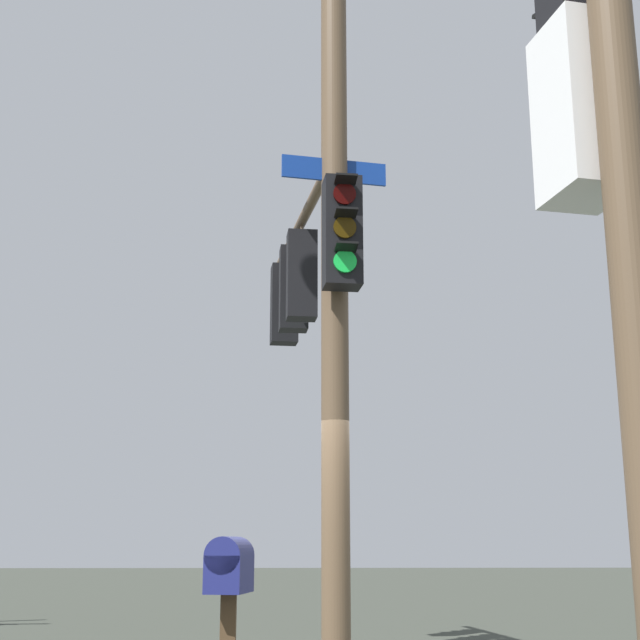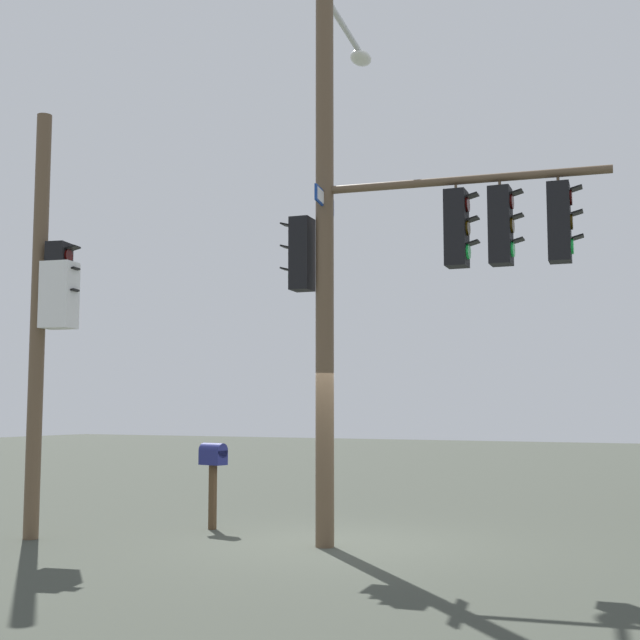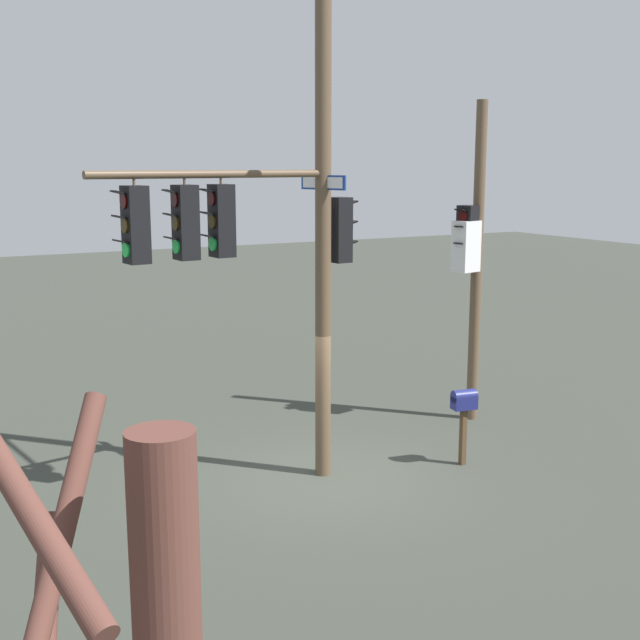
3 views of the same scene
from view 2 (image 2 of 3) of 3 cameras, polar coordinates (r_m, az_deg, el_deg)
The scene contains 4 objects.
ground_plane at distance 13.01m, azimuth 1.12°, elevation -14.63°, with size 80.00×80.00×0.00m, color #373B33.
main_signal_pole_assembly at distance 12.80m, azimuth 4.10°, elevation 6.02°, with size 3.12×4.73×8.58m.
secondary_pole_assembly at distance 14.12m, azimuth -17.54°, elevation 0.89°, with size 0.48×0.78×6.67m.
mailbox at distance 14.59m, azimuth -7.08°, elevation -9.25°, with size 0.31×0.47×1.41m.
Camera 2 is at (11.64, 5.45, 1.99)m, focal length 48.43 mm.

